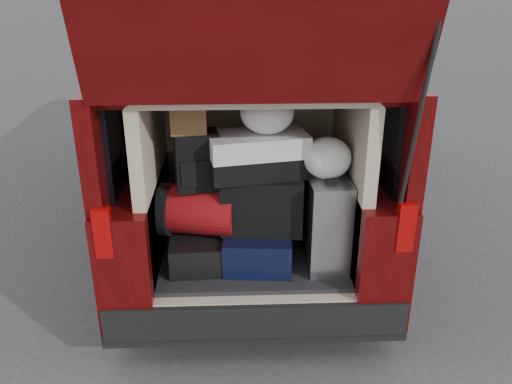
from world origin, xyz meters
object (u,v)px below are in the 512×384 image
black_hardshell (198,247)px  red_duffel (198,210)px  silver_roller (326,222)px  backpack (197,161)px  twotone_duffel (258,155)px  black_soft_case (262,202)px  navy_hardshell (258,244)px

black_hardshell → red_duffel: 0.27m
black_hardshell → silver_roller: size_ratio=0.81×
black_hardshell → backpack: bearing=14.8°
backpack → twotone_duffel: size_ratio=0.62×
black_soft_case → twotone_duffel: twotone_duffel is taller
backpack → navy_hardshell: bearing=-12.0°
red_duffel → twotone_duffel: twotone_duffel is taller
black_hardshell → twotone_duffel: 0.76m
backpack → silver_roller: bearing=-16.0°
red_duffel → black_soft_case: black_soft_case is taller
navy_hardshell → silver_roller: 0.48m
navy_hardshell → twotone_duffel: 0.63m
red_duffel → backpack: bearing=-57.1°
red_duffel → twotone_duffel: size_ratio=0.82×
navy_hardshell → black_soft_case: bearing=25.1°
silver_roller → black_soft_case: bearing=167.0°
black_hardshell → black_soft_case: bearing=-2.7°
black_soft_case → twotone_duffel: (-0.03, 0.02, 0.33)m
navy_hardshell → red_duffel: red_duffel is taller
twotone_duffel → backpack: bearing=171.6°
red_duffel → silver_roller: bearing=4.8°
navy_hardshell → black_soft_case: size_ratio=1.02×
silver_roller → backpack: (-0.82, 0.08, 0.41)m
backpack → black_hardshell: bearing=-172.2°
silver_roller → twotone_duffel: size_ratio=1.01×
black_soft_case → twotone_duffel: 0.33m
twotone_duffel → black_soft_case: bearing=-38.3°
silver_roller → twotone_duffel: 0.63m
navy_hardshell → backpack: backpack is taller
black_hardshell → backpack: (0.02, 0.01, 0.62)m
black_hardshell → black_soft_case: 0.54m
red_duffel → backpack: 0.35m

